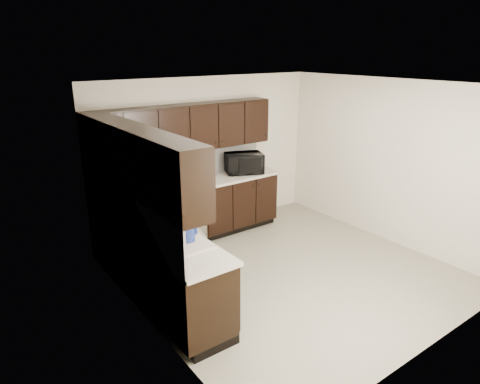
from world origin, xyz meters
The scene contains 20 objects.
floor centered at (0.00, 0.00, 0.00)m, with size 4.00×4.00×0.00m, color gray.
ceiling centered at (0.00, 0.00, 2.50)m, with size 4.00×4.00×0.00m, color white.
wall_back centered at (0.00, 2.00, 1.25)m, with size 4.00×0.02×2.50m, color beige.
wall_left centered at (-2.00, 0.00, 1.25)m, with size 0.02×4.00×2.50m, color beige.
wall_right centered at (2.00, 0.00, 1.25)m, with size 0.02×4.00×2.50m, color beige.
wall_front centered at (0.00, -2.00, 1.25)m, with size 4.00×0.02×2.50m, color beige.
lower_cabinets centered at (-1.01, 1.11, 0.41)m, with size 3.00×2.80×0.90m.
countertop centered at (-1.01, 1.11, 0.92)m, with size 3.03×2.83×0.04m.
backsplash centered at (-1.22, 1.32, 1.18)m, with size 3.00×2.80×0.48m.
upper_cabinets centered at (-1.10, 1.20, 1.77)m, with size 3.00×2.80×0.70m.
dishwasher centered at (-0.70, 1.41, 0.55)m, with size 0.58×0.04×0.78m.
sink centered at (-1.68, -0.01, 0.88)m, with size 0.54×0.82×0.42m.
microwave centered at (0.51, 1.68, 1.11)m, with size 0.60×0.40×0.33m, color black.
soap_bottle_a centered at (-1.54, 0.00, 1.03)m, with size 0.08×0.08×0.18m, color gray.
soap_bottle_b centered at (-1.78, 0.57, 1.06)m, with size 0.09×0.09×0.24m, color gray.
toaster_oven centered at (-1.49, 1.68, 1.06)m, with size 0.37×0.28×0.23m, color silver.
storage_bin centered at (-1.67, 1.29, 1.02)m, with size 0.40×0.30×0.16m, color silver.
blue_pitcher centered at (-1.58, -0.10, 1.07)m, with size 0.18×0.18×0.26m, color navy.
teal_tumbler centered at (-1.48, 0.41, 1.03)m, with size 0.08×0.08×0.18m, color #0C8D87.
paper_towel_roll centered at (-1.56, 1.32, 1.11)m, with size 0.15×0.15×0.33m, color white.
Camera 1 is at (-3.59, -3.79, 2.91)m, focal length 32.00 mm.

